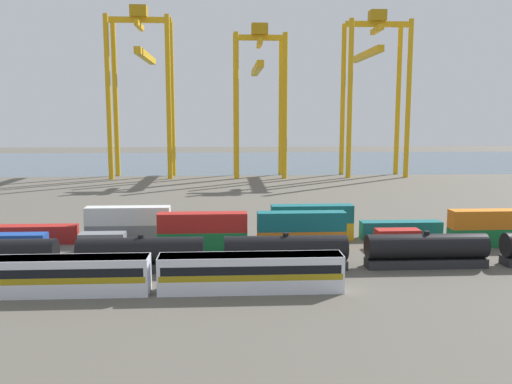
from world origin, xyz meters
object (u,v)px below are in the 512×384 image
object	(u,v)px
gantry_crane_west	(142,76)
gantry_crane_east	(373,77)
passenger_train	(154,273)
shipping_container_15	(401,230)
shipping_container_6	(397,238)
shipping_container_12	(221,232)
shipping_container_16	(488,229)
gantry_crane_central	(259,85)
freight_tank_row	(286,252)
shipping_container_1	(103,242)

from	to	relation	value
gantry_crane_west	gantry_crane_east	xyz separation A→B (m)	(70.51, -0.02, -0.03)
passenger_train	shipping_container_15	world-z (taller)	passenger_train
shipping_container_6	shipping_container_12	xyz separation A→B (m)	(-24.60, 5.60, 0.00)
shipping_container_6	shipping_container_15	size ratio (longest dim) A/B	0.50
shipping_container_6	gantry_crane_west	bearing A→B (deg)	117.64
shipping_container_16	gantry_crane_central	bearing A→B (deg)	108.41
passenger_train	gantry_crane_central	size ratio (longest dim) A/B	0.86
shipping_container_6	gantry_crane_central	size ratio (longest dim) A/B	0.13
gantry_crane_west	shipping_container_12	bearing A→B (deg)	-74.55
passenger_train	gantry_crane_east	world-z (taller)	gantry_crane_east
shipping_container_16	shipping_container_6	bearing A→B (deg)	-160.46
shipping_container_12	shipping_container_15	bearing A→B (deg)	0.00
shipping_container_15	gantry_crane_central	xyz separation A→B (m)	(-15.88, 88.14, 26.42)
shipping_container_12	freight_tank_row	bearing A→B (deg)	-62.89
passenger_train	shipping_container_6	distance (m)	35.92
shipping_container_12	gantry_crane_east	world-z (taller)	gantry_crane_east
freight_tank_row	shipping_container_16	size ratio (longest dim) A/B	13.75
passenger_train	shipping_container_6	size ratio (longest dim) A/B	6.50
passenger_train	shipping_container_15	distance (m)	40.86
freight_tank_row	shipping_container_16	bearing A→B (deg)	25.25
freight_tank_row	shipping_container_12	bearing A→B (deg)	117.11
shipping_container_6	shipping_container_16	xyz separation A→B (m)	(15.78, 5.60, 0.00)
shipping_container_15	gantry_crane_west	bearing A→B (deg)	120.28
shipping_container_12	shipping_container_16	xyz separation A→B (m)	(40.38, 0.00, 0.00)
gantry_crane_west	freight_tank_row	bearing A→B (deg)	-72.70
freight_tank_row	passenger_train	bearing A→B (deg)	-151.77
shipping_container_1	gantry_crane_central	world-z (taller)	gantry_crane_central
gantry_crane_central	gantry_crane_east	distance (m)	35.35
gantry_crane_west	passenger_train	bearing A→B (deg)	-81.03
shipping_container_12	gantry_crane_west	world-z (taller)	gantry_crane_west
gantry_crane_west	gantry_crane_central	size ratio (longest dim) A/B	1.10
gantry_crane_west	shipping_container_1	bearing A→B (deg)	-84.93
passenger_train	shipping_container_1	xyz separation A→B (m)	(-9.22, 17.56, -0.84)
shipping_container_6	shipping_container_12	world-z (taller)	same
passenger_train	shipping_container_12	world-z (taller)	passenger_train
gantry_crane_east	shipping_container_12	bearing A→B (deg)	-117.86
shipping_container_1	shipping_container_15	xyz separation A→B (m)	(42.86, 5.60, 0.00)
passenger_train	gantry_crane_east	bearing A→B (deg)	64.41
passenger_train	gantry_crane_central	xyz separation A→B (m)	(17.77, 111.31, 25.58)
gantry_crane_west	shipping_container_16	bearing A→B (deg)	-53.59
gantry_crane_west	gantry_crane_east	size ratio (longest dim) A/B	1.01
gantry_crane_central	shipping_container_15	bearing A→B (deg)	-79.79
passenger_train	shipping_container_12	xyz separation A→B (m)	(6.72, 23.16, -0.84)
gantry_crane_east	gantry_crane_central	bearing A→B (deg)	179.07
shipping_container_1	passenger_train	bearing A→B (deg)	-62.31
gantry_crane_central	gantry_crane_east	size ratio (longest dim) A/B	0.92
gantry_crane_west	shipping_container_6	bearing A→B (deg)	-62.36
freight_tank_row	shipping_container_1	bearing A→B (deg)	157.74
freight_tank_row	shipping_container_15	size ratio (longest dim) A/B	6.86
passenger_train	gantry_crane_west	bearing A→B (deg)	98.97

